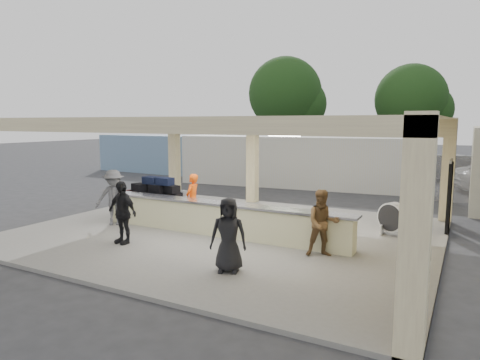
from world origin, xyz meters
The scene contains 15 objects.
ground centered at (0.00, 0.00, 0.00)m, with size 120.00×120.00×0.00m, color #2D2D30.
pavilion centered at (0.21, 0.66, 1.35)m, with size 12.01×10.00×3.55m.
baggage_counter centered at (0.00, -0.50, 0.59)m, with size 8.20×0.58×0.98m.
luggage_cart centered at (-3.22, 0.51, 0.86)m, with size 2.62×1.85×1.42m.
drum_fan centered at (4.53, 1.89, 0.62)m, with size 0.92×0.67×0.98m.
baggage_handler centered at (-1.45, 0.30, 0.92)m, with size 0.60×0.33×1.64m, color #FF550D.
passenger_a centered at (3.32, -1.00, 0.93)m, with size 0.81×0.36×1.67m, color brown.
passenger_b centered at (-1.86, -2.48, 0.96)m, with size 1.01×0.37×1.73m, color black.
passenger_c centered at (-3.62, -1.00, 1.00)m, with size 1.16×0.41×1.79m, color #4E4E53.
passenger_d centered at (1.81, -3.05, 0.93)m, with size 0.82×0.33×1.67m, color black.
car_dark centered at (6.09, 15.69, 0.77)m, with size 1.63×4.62×1.54m, color black.
container_white centered at (-1.87, 10.34, 1.32)m, with size 12.17×2.43×2.64m, color silver.
container_blue centered at (-11.95, 11.98, 1.25)m, with size 9.62×2.31×2.50m, color #6580A2.
tree_left centered at (-7.68, 24.16, 5.59)m, with size 6.60×6.30×9.00m.
tree_mid centered at (2.32, 26.16, 4.96)m, with size 6.00×5.60×8.00m.
Camera 1 is at (6.39, -11.02, 3.41)m, focal length 32.00 mm.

